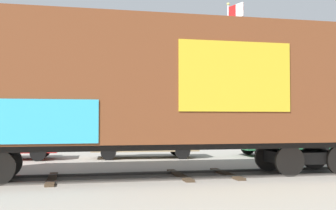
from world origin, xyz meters
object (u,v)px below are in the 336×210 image
Objects in this scene: freight_car at (150,86)px; parked_car_red at (1,140)px; parked_car_green at (283,137)px; flagpole at (231,55)px; parked_car_tan at (143,139)px.

parked_car_red is at bearing 128.91° from freight_car.
freight_car is 3.40× the size of parked_car_green.
flagpole reaches higher than parked_car_red.
flagpole is 2.02× the size of parked_car_green.
parked_car_tan is at bearing -2.58° from parked_car_red.
flagpole is at bearing 59.36° from freight_car.
freight_car is 9.70m from parked_car_green.
parked_car_red is 0.99× the size of parked_car_tan.
parked_car_tan is 6.60m from parked_car_green.
parked_car_green is (6.59, -0.15, 0.03)m from parked_car_tan.
freight_car is at bearing -120.64° from flagpole.
parked_car_green is at bearing -1.91° from parked_car_red.
parked_car_tan is at bearing -140.59° from flagpole.
parked_car_green reaches higher than parked_car_tan.
parked_car_red is (-11.86, -4.56, -4.62)m from flagpole.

